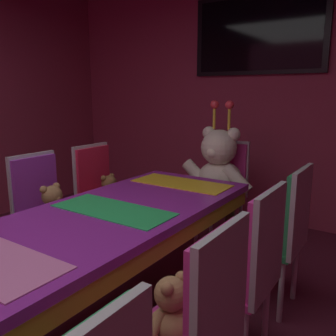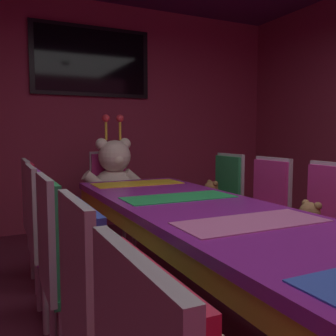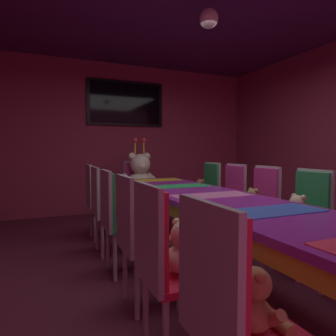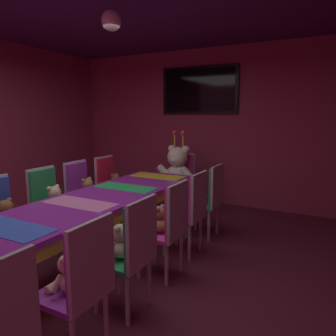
{
  "view_description": "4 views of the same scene",
  "coord_description": "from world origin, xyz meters",
  "px_view_note": "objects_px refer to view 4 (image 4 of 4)",
  "views": [
    {
      "loc": [
        1.44,
        -0.76,
        1.44
      ],
      "look_at": [
        0.03,
        1.34,
        0.91
      ],
      "focal_mm": 38.45,
      "sensor_mm": 36.0,
      "label": 1
    },
    {
      "loc": [
        -1.15,
        -1.45,
        1.18
      ],
      "look_at": [
        0.21,
        1.39,
        0.89
      ],
      "focal_mm": 39.79,
      "sensor_mm": 36.0,
      "label": 2
    },
    {
      "loc": [
        -1.47,
        -2.4,
        1.17
      ],
      "look_at": [
        0.09,
        1.29,
        0.93
      ],
      "focal_mm": 31.75,
      "sensor_mm": 36.0,
      "label": 3
    },
    {
      "loc": [
        2.23,
        -2.31,
        1.64
      ],
      "look_at": [
        0.25,
        1.44,
        0.91
      ],
      "focal_mm": 33.78,
      "sensor_mm": 36.0,
      "label": 4
    }
  ],
  "objects_px": {
    "chair_right_3": "(171,221)",
    "chair_right_4": "(193,206)",
    "chair_left_5": "(108,181)",
    "chair_right_2": "(134,245)",
    "teddy_right_3": "(158,221)",
    "king_teddy_bear": "(177,169)",
    "teddy_right_2": "(120,243)",
    "chair_right_5": "(211,194)",
    "throne_chair": "(182,176)",
    "teddy_left_2": "(6,216)",
    "teddy_right_1": "(68,275)",
    "teddy_left_4": "(88,191)",
    "teddy_right_5": "(201,194)",
    "banquet_table": "(80,211)",
    "chair_right_1": "(84,277)",
    "teddy_left_5": "(116,183)",
    "chair_left_4": "(80,189)",
    "chair_left_3": "(47,199)",
    "teddy_left_3": "(55,200)",
    "wall_tv": "(199,90)",
    "pendant_light": "(111,20)"
  },
  "relations": [
    {
      "from": "chair_right_5",
      "to": "throne_chair",
      "type": "distance_m",
      "value": 1.23
    },
    {
      "from": "teddy_left_3",
      "to": "teddy_right_5",
      "type": "bearing_deg",
      "value": 39.89
    },
    {
      "from": "chair_left_4",
      "to": "chair_right_2",
      "type": "relative_size",
      "value": 1.0
    },
    {
      "from": "chair_right_5",
      "to": "teddy_right_5",
      "type": "xyz_separation_m",
      "value": [
        -0.14,
        -0.0,
        -0.02
      ]
    },
    {
      "from": "banquet_table",
      "to": "chair_left_5",
      "type": "distance_m",
      "value": 1.73
    },
    {
      "from": "chair_left_5",
      "to": "chair_right_2",
      "type": "xyz_separation_m",
      "value": [
        1.72,
        -1.83,
        0.0
      ]
    },
    {
      "from": "teddy_right_5",
      "to": "banquet_table",
      "type": "bearing_deg",
      "value": 64.89
    },
    {
      "from": "teddy_right_2",
      "to": "chair_left_3",
      "type": "bearing_deg",
      "value": -22.17
    },
    {
      "from": "teddy_right_2",
      "to": "chair_right_5",
      "type": "xyz_separation_m",
      "value": [
        0.12,
        1.84,
        0.01
      ]
    },
    {
      "from": "chair_left_5",
      "to": "throne_chair",
      "type": "xyz_separation_m",
      "value": [
        0.84,
        0.89,
        0.0
      ]
    },
    {
      "from": "chair_left_3",
      "to": "teddy_left_4",
      "type": "bearing_deg",
      "value": 76.37
    },
    {
      "from": "chair_right_4",
      "to": "throne_chair",
      "type": "distance_m",
      "value": 1.72
    },
    {
      "from": "chair_right_3",
      "to": "chair_right_4",
      "type": "height_order",
      "value": "same"
    },
    {
      "from": "chair_left_4",
      "to": "teddy_left_4",
      "type": "height_order",
      "value": "chair_left_4"
    },
    {
      "from": "teddy_left_5",
      "to": "teddy_right_2",
      "type": "relative_size",
      "value": 0.93
    },
    {
      "from": "teddy_left_4",
      "to": "teddy_right_1",
      "type": "height_order",
      "value": "teddy_left_4"
    },
    {
      "from": "king_teddy_bear",
      "to": "chair_right_4",
      "type": "bearing_deg",
      "value": 32.72
    },
    {
      "from": "teddy_right_3",
      "to": "chair_left_5",
      "type": "bearing_deg",
      "value": -37.05
    },
    {
      "from": "teddy_right_3",
      "to": "king_teddy_bear",
      "type": "bearing_deg",
      "value": -69.1
    },
    {
      "from": "chair_right_3",
      "to": "throne_chair",
      "type": "height_order",
      "value": "same"
    },
    {
      "from": "teddy_left_5",
      "to": "wall_tv",
      "type": "xyz_separation_m",
      "value": [
        0.7,
        1.6,
        1.47
      ]
    },
    {
      "from": "teddy_left_2",
      "to": "throne_chair",
      "type": "distance_m",
      "value": 2.82
    },
    {
      "from": "chair_left_3",
      "to": "teddy_left_3",
      "type": "bearing_deg",
      "value": 0.0
    },
    {
      "from": "teddy_right_3",
      "to": "king_teddy_bear",
      "type": "xyz_separation_m",
      "value": [
        -0.73,
        1.91,
        0.17
      ]
    },
    {
      "from": "teddy_right_5",
      "to": "teddy_left_5",
      "type": "bearing_deg",
      "value": 0.05
    },
    {
      "from": "chair_left_4",
      "to": "wall_tv",
      "type": "height_order",
      "value": "wall_tv"
    },
    {
      "from": "teddy_left_2",
      "to": "chair_left_3",
      "type": "relative_size",
      "value": 0.34
    },
    {
      "from": "chair_right_4",
      "to": "throne_chair",
      "type": "xyz_separation_m",
      "value": [
        -0.85,
        1.5,
        0.0
      ]
    },
    {
      "from": "teddy_left_4",
      "to": "teddy_right_2",
      "type": "relative_size",
      "value": 1.05
    },
    {
      "from": "teddy_left_4",
      "to": "chair_right_1",
      "type": "distance_m",
      "value": 2.4
    },
    {
      "from": "chair_left_5",
      "to": "teddy_right_2",
      "type": "distance_m",
      "value": 2.42
    },
    {
      "from": "chair_left_4",
      "to": "chair_left_5",
      "type": "bearing_deg",
      "value": 88.29
    },
    {
      "from": "chair_left_3",
      "to": "throne_chair",
      "type": "distance_m",
      "value": 2.25
    },
    {
      "from": "chair_right_1",
      "to": "teddy_right_5",
      "type": "distance_m",
      "value": 2.41
    },
    {
      "from": "chair_right_1",
      "to": "teddy_right_2",
      "type": "relative_size",
      "value": 3.15
    },
    {
      "from": "chair_right_5",
      "to": "throne_chair",
      "type": "relative_size",
      "value": 1.0
    },
    {
      "from": "chair_left_3",
      "to": "king_teddy_bear",
      "type": "xyz_separation_m",
      "value": [
        0.86,
        1.91,
        0.15
      ]
    },
    {
      "from": "teddy_right_3",
      "to": "wall_tv",
      "type": "relative_size",
      "value": 0.2
    },
    {
      "from": "teddy_left_4",
      "to": "teddy_right_3",
      "type": "height_order",
      "value": "teddy_left_4"
    },
    {
      "from": "chair_left_5",
      "to": "teddy_right_2",
      "type": "bearing_deg",
      "value": -49.34
    },
    {
      "from": "teddy_left_5",
      "to": "chair_right_2",
      "type": "xyz_separation_m",
      "value": [
        1.58,
        -1.83,
        0.02
      ]
    },
    {
      "from": "pendant_light",
      "to": "throne_chair",
      "type": "bearing_deg",
      "value": 94.87
    },
    {
      "from": "teddy_right_2",
      "to": "chair_right_3",
      "type": "relative_size",
      "value": 0.32
    },
    {
      "from": "teddy_left_5",
      "to": "chair_right_1",
      "type": "distance_m",
      "value": 2.87
    },
    {
      "from": "teddy_right_1",
      "to": "teddy_right_3",
      "type": "xyz_separation_m",
      "value": [
        0.0,
        1.22,
        0.0
      ]
    },
    {
      "from": "chair_right_3",
      "to": "chair_right_5",
      "type": "height_order",
      "value": "same"
    },
    {
      "from": "chair_left_3",
      "to": "chair_right_1",
      "type": "bearing_deg",
      "value": -35.2
    },
    {
      "from": "teddy_right_2",
      "to": "wall_tv",
      "type": "height_order",
      "value": "wall_tv"
    },
    {
      "from": "pendant_light",
      "to": "chair_left_4",
      "type": "bearing_deg",
      "value": 152.75
    },
    {
      "from": "teddy_left_2",
      "to": "teddy_right_1",
      "type": "bearing_deg",
      "value": -21.54
    }
  ]
}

